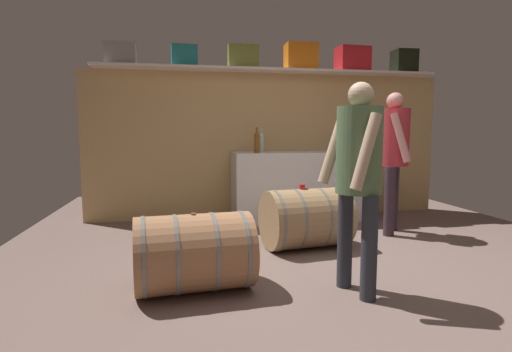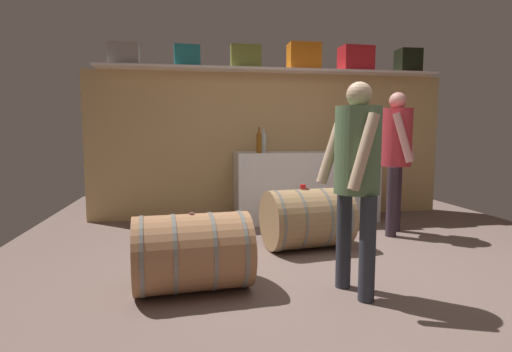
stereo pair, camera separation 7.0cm
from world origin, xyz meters
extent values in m
cube|color=#715B53|center=(0.00, 0.65, -0.01)|extent=(6.24, 8.39, 0.02)
cube|color=tan|center=(0.00, 2.60, 1.00)|extent=(5.04, 0.10, 2.01)
cube|color=silver|center=(0.00, 2.45, 2.02)|extent=(4.64, 0.40, 0.03)
cube|color=gray|center=(-1.95, 2.45, 2.18)|extent=(0.38, 0.19, 0.28)
cube|color=#20787D|center=(-1.16, 2.45, 2.18)|extent=(0.34, 0.24, 0.28)
cube|color=olive|center=(-0.39, 2.45, 2.19)|extent=(0.40, 0.19, 0.31)
cube|color=orange|center=(0.41, 2.45, 2.22)|extent=(0.43, 0.30, 0.35)
cube|color=red|center=(1.16, 2.45, 2.21)|extent=(0.46, 0.31, 0.34)
cube|color=black|center=(1.95, 2.45, 2.20)|extent=(0.32, 0.29, 0.33)
cube|color=white|center=(0.40, 2.23, 0.47)|extent=(1.90, 0.61, 0.93)
cylinder|color=brown|center=(-0.28, 2.00, 1.04)|extent=(0.07, 0.07, 0.22)
sphere|color=brown|center=(-0.28, 2.00, 1.17)|extent=(0.06, 0.06, 0.06)
cylinder|color=brown|center=(-0.28, 2.00, 1.22)|extent=(0.02, 0.02, 0.08)
cylinder|color=#B5C6BF|center=(-0.20, 2.16, 1.04)|extent=(0.07, 0.07, 0.21)
sphere|color=#B5C6BF|center=(-0.20, 2.16, 1.15)|extent=(0.07, 0.07, 0.07)
cylinder|color=#B5C6BF|center=(-0.20, 2.16, 1.21)|extent=(0.03, 0.03, 0.09)
cylinder|color=#2A5A2D|center=(1.05, 2.40, 1.04)|extent=(0.07, 0.07, 0.22)
sphere|color=#2A5A2D|center=(1.05, 2.40, 1.16)|extent=(0.06, 0.06, 0.06)
cylinder|color=#2A5A2D|center=(1.05, 2.40, 1.21)|extent=(0.03, 0.03, 0.07)
cylinder|color=white|center=(0.90, 2.42, 0.93)|extent=(0.07, 0.07, 0.00)
cylinder|color=white|center=(0.90, 2.42, 0.97)|extent=(0.01, 0.01, 0.07)
sphere|color=white|center=(0.90, 2.42, 1.04)|extent=(0.08, 0.08, 0.08)
sphere|color=maroon|center=(0.90, 2.42, 1.03)|extent=(0.05, 0.05, 0.05)
cone|color=red|center=(-0.15, 2.44, 0.99)|extent=(0.11, 0.11, 0.12)
cylinder|color=#9E7C53|center=(0.04, 0.94, 0.31)|extent=(0.93, 0.72, 0.61)
cylinder|color=slate|center=(-0.32, 0.89, 0.31)|extent=(0.12, 0.62, 0.62)
cylinder|color=slate|center=(-0.10, 0.92, 0.31)|extent=(0.12, 0.62, 0.62)
cylinder|color=slate|center=(0.17, 0.96, 0.31)|extent=(0.12, 0.62, 0.62)
cylinder|color=slate|center=(0.39, 1.00, 0.31)|extent=(0.12, 0.62, 0.62)
cylinder|color=#8C4E47|center=(0.04, 0.94, 0.62)|extent=(0.04, 0.04, 0.01)
cylinder|color=#A3704B|center=(-1.14, 0.00, 0.30)|extent=(0.92, 0.66, 0.58)
cylinder|color=slate|center=(-1.51, -0.03, 0.30)|extent=(0.08, 0.59, 0.59)
cylinder|color=slate|center=(-1.28, -0.01, 0.30)|extent=(0.08, 0.59, 0.59)
cylinder|color=slate|center=(-1.01, 0.01, 0.30)|extent=(0.08, 0.59, 0.59)
cylinder|color=slate|center=(-0.78, 0.03, 0.30)|extent=(0.08, 0.59, 0.59)
cylinder|color=#834C4F|center=(-1.14, 0.00, 0.59)|extent=(0.04, 0.04, 0.01)
cylinder|color=red|center=(-0.01, 0.94, 0.64)|extent=(0.06, 0.06, 0.04)
cylinder|color=#2B2F38|center=(0.01, -0.13, 0.38)|extent=(0.12, 0.12, 0.76)
cylinder|color=#2B2F38|center=(0.07, -0.40, 0.38)|extent=(0.12, 0.12, 0.76)
cylinder|color=#526F4A|center=(0.04, -0.26, 1.07)|extent=(0.33, 0.33, 0.62)
sphere|color=tan|center=(0.04, -0.26, 1.46)|extent=(0.18, 0.18, 0.18)
cylinder|color=tan|center=(-0.10, -0.10, 1.07)|extent=(0.26, 0.14, 0.52)
cylinder|color=tan|center=(-0.01, -0.47, 1.07)|extent=(0.25, 0.13, 0.53)
cylinder|color=#352731|center=(1.13, 1.23, 0.40)|extent=(0.12, 0.12, 0.80)
cylinder|color=#352731|center=(1.31, 1.46, 0.40)|extent=(0.12, 0.12, 0.80)
cylinder|color=#B52D36|center=(1.22, 1.35, 1.14)|extent=(0.35, 0.35, 0.66)
sphere|color=#D59087|center=(1.22, 1.35, 1.56)|extent=(0.19, 0.19, 0.19)
cylinder|color=#D59087|center=(1.18, 1.13, 1.14)|extent=(0.25, 0.21, 0.56)
cylinder|color=#D59087|center=(1.42, 1.44, 1.14)|extent=(0.19, 0.17, 0.57)
camera|label=1|loc=(-1.22, -2.97, 1.20)|focal=28.10mm
camera|label=2|loc=(-1.15, -2.98, 1.20)|focal=28.10mm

